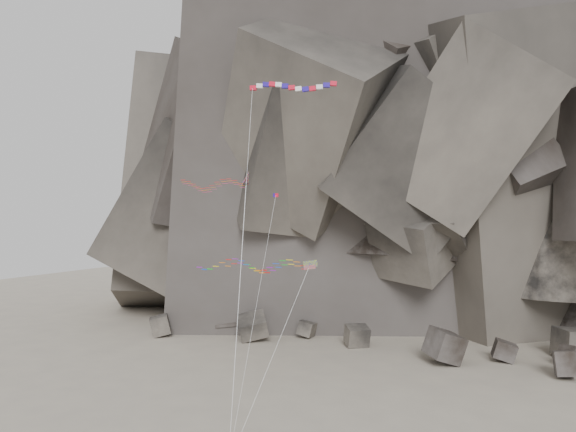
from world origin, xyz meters
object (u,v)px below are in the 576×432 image
at_px(delta_kite, 209,184).
at_px(parafoil_kite, 248,265).
at_px(pennant_kite, 266,251).
at_px(banner_kite, 292,89).

xyz_separation_m(delta_kite, parafoil_kite, (5.30, -1.63, -8.15)).
bearing_deg(parafoil_kite, pennant_kite, -75.31).
bearing_deg(banner_kite, parafoil_kite, -159.51).
xyz_separation_m(banner_kite, parafoil_kite, (-3.58, -2.72, -17.60)).
relative_size(delta_kite, banner_kite, 0.72).
height_order(delta_kite, parafoil_kite, delta_kite).
bearing_deg(parafoil_kite, banner_kite, 10.84).
relative_size(delta_kite, pennant_kite, 1.12).
bearing_deg(pennant_kite, delta_kite, 149.90).
bearing_deg(delta_kite, parafoil_kite, -16.21).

